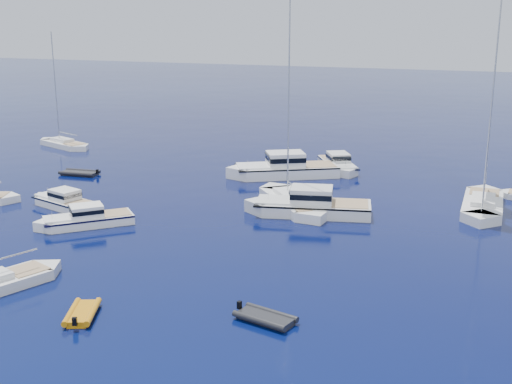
% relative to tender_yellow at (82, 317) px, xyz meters
% --- Properties ---
extents(ground, '(400.00, 400.00, 0.00)m').
position_rel_tender_yellow_xyz_m(ground, '(2.60, -2.95, 0.00)').
color(ground, '#07164A').
rests_on(ground, ground).
extents(motor_cruiser_left, '(7.76, 7.81, 2.21)m').
position_rel_tender_yellow_xyz_m(motor_cruiser_left, '(-10.17, 13.95, 0.00)').
color(motor_cruiser_left, white).
rests_on(motor_cruiser_left, ground).
extents(motor_cruiser_centre, '(12.21, 6.30, 3.07)m').
position_rel_tender_yellow_xyz_m(motor_cruiser_centre, '(5.59, 23.97, 0.00)').
color(motor_cruiser_centre, silver).
rests_on(motor_cruiser_centre, ground).
extents(motor_cruiser_far_l, '(8.50, 4.63, 2.13)m').
position_rel_tender_yellow_xyz_m(motor_cruiser_far_l, '(-15.21, 17.70, 0.00)').
color(motor_cruiser_far_l, white).
rests_on(motor_cruiser_far_l, ground).
extents(motor_cruiser_distant, '(12.94, 9.99, 3.35)m').
position_rel_tender_yellow_xyz_m(motor_cruiser_distant, '(-1.27, 36.27, 0.00)').
color(motor_cruiser_distant, white).
rests_on(motor_cruiser_distant, ground).
extents(motor_cruiser_horizon, '(7.13, 9.44, 2.43)m').
position_rel_tender_yellow_xyz_m(motor_cruiser_horizon, '(3.36, 41.56, 0.00)').
color(motor_cruiser_horizon, silver).
rests_on(motor_cruiser_horizon, ground).
extents(sailboat_mid_r, '(10.77, 11.66, 18.55)m').
position_rel_tender_yellow_xyz_m(sailboat_mid_r, '(3.54, 25.68, 0.00)').
color(sailboat_mid_r, white).
rests_on(sailboat_mid_r, ground).
extents(sailboat_sails_r, '(3.70, 12.74, 18.58)m').
position_rel_tender_yellow_xyz_m(sailboat_sails_r, '(19.33, 31.26, 0.00)').
color(sailboat_sails_r, white).
rests_on(sailboat_sails_r, ground).
extents(sailboat_far_l, '(10.70, 6.02, 15.28)m').
position_rel_tender_yellow_xyz_m(sailboat_far_l, '(-33.65, 41.01, 0.00)').
color(sailboat_far_l, white).
rests_on(sailboat_far_l, ground).
extents(tender_yellow, '(3.05, 3.80, 0.95)m').
position_rel_tender_yellow_xyz_m(tender_yellow, '(0.00, 0.00, 0.00)').
color(tender_yellow, '#C97D0B').
rests_on(tender_yellow, ground).
extents(tender_grey_near, '(3.92, 2.69, 0.95)m').
position_rel_tender_yellow_xyz_m(tender_grey_near, '(9.77, 3.39, 0.00)').
color(tender_grey_near, black).
rests_on(tender_grey_near, ground).
extents(tender_grey_far, '(4.53, 2.78, 0.95)m').
position_rel_tender_yellow_xyz_m(tender_grey_far, '(-21.77, 28.55, 0.00)').
color(tender_grey_far, black).
rests_on(tender_grey_far, ground).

